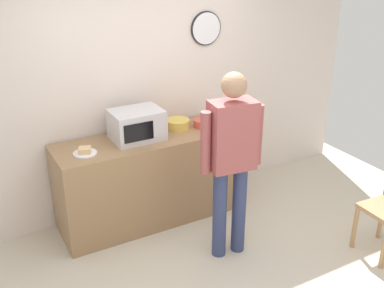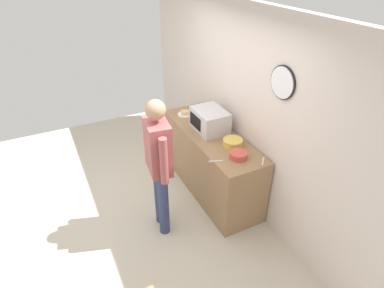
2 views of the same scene
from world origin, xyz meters
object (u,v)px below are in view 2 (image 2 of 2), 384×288
(sandwich_plate, at_px, (185,114))
(person_standing, at_px, (159,159))
(cereal_bowl, at_px, (238,155))
(spoon_utensil, at_px, (216,161))
(salad_bowl, at_px, (233,143))
(fork_utensil, at_px, (263,161))
(microwave, at_px, (210,120))

(sandwich_plate, xyz_separation_m, person_standing, (1.07, -0.83, 0.08))
(cereal_bowl, distance_m, spoon_utensil, 0.28)
(cereal_bowl, height_order, person_standing, person_standing)
(sandwich_plate, distance_m, salad_bowl, 1.07)
(sandwich_plate, height_order, spoon_utensil, sandwich_plate)
(spoon_utensil, distance_m, person_standing, 0.68)
(fork_utensil, bearing_deg, person_standing, -111.44)
(spoon_utensil, bearing_deg, microwave, 156.66)
(sandwich_plate, relative_size, person_standing, 0.13)
(fork_utensil, bearing_deg, salad_bowl, -163.84)
(sandwich_plate, height_order, person_standing, person_standing)
(cereal_bowl, distance_m, fork_utensil, 0.30)
(sandwich_plate, xyz_separation_m, fork_utensil, (1.51, 0.30, -0.02))
(sandwich_plate, bearing_deg, microwave, 10.39)
(sandwich_plate, xyz_separation_m, spoon_utensil, (1.26, -0.19, -0.02))
(salad_bowl, xyz_separation_m, cereal_bowl, (0.26, -0.09, -0.01))
(microwave, xyz_separation_m, person_standing, (0.50, -0.94, -0.05))
(cereal_bowl, bearing_deg, person_standing, -105.14)
(salad_bowl, relative_size, cereal_bowl, 1.19)
(microwave, distance_m, sandwich_plate, 0.59)
(microwave, xyz_separation_m, fork_utensil, (0.95, 0.19, -0.15))
(microwave, height_order, spoon_utensil, microwave)
(sandwich_plate, bearing_deg, fork_utensil, 11.17)
(person_standing, bearing_deg, salad_bowl, 90.64)
(microwave, distance_m, person_standing, 1.06)
(sandwich_plate, height_order, cereal_bowl, cereal_bowl)
(salad_bowl, relative_size, person_standing, 0.14)
(microwave, distance_m, spoon_utensil, 0.77)
(spoon_utensil, relative_size, person_standing, 0.10)
(spoon_utensil, bearing_deg, person_standing, -106.87)
(sandwich_plate, bearing_deg, salad_bowl, 8.96)
(fork_utensil, height_order, spoon_utensil, same)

